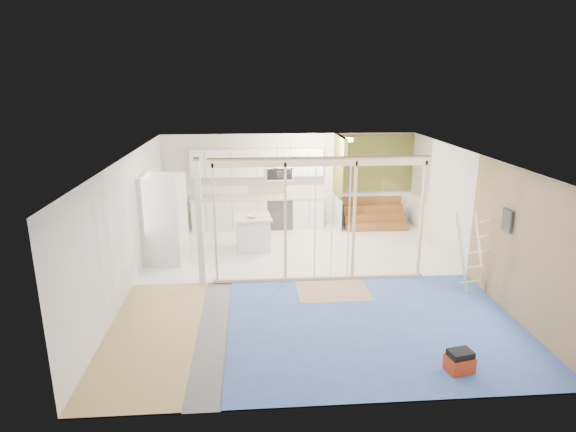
{
  "coord_description": "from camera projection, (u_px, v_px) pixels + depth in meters",
  "views": [
    {
      "loc": [
        -1.05,
        -9.21,
        4.07
      ],
      "look_at": [
        -0.3,
        0.6,
        1.24
      ],
      "focal_mm": 30.0,
      "sensor_mm": 36.0,
      "label": 1
    }
  ],
  "objects": [
    {
      "name": "room",
      "position": [
        305.0,
        221.0,
        9.67
      ],
      "size": [
        7.01,
        8.01,
        2.61
      ],
      "color": "slate",
      "rests_on": "ground"
    },
    {
      "name": "bowl",
      "position": [
        253.0,
        216.0,
        11.51
      ],
      "size": [
        0.24,
        0.24,
        0.06
      ],
      "primitive_type": "imported",
      "rotation": [
        0.0,
        0.0,
        0.01
      ],
      "color": "silver",
      "rests_on": "island"
    },
    {
      "name": "pot_rack",
      "position": [
        284.0,
        170.0,
        11.26
      ],
      "size": [
        0.52,
        0.52,
        0.72
      ],
      "color": "black",
      "rests_on": "room"
    },
    {
      "name": "ladder",
      "position": [
        473.0,
        252.0,
        9.25
      ],
      "size": [
        0.87,
        0.13,
        1.63
      ],
      "rotation": [
        0.0,
        0.0,
        -0.24
      ],
      "color": "#D4C481",
      "rests_on": "room"
    },
    {
      "name": "island",
      "position": [
        253.0,
        233.0,
        11.72
      ],
      "size": [
        0.94,
        0.94,
        0.85
      ],
      "rotation": [
        0.0,
        0.0,
        0.09
      ],
      "color": "silver",
      "rests_on": "room"
    },
    {
      "name": "green_partition",
      "position": [
        363.0,
        194.0,
        13.42
      ],
      "size": [
        2.25,
        1.51,
        2.6
      ],
      "color": "olive",
      "rests_on": "room"
    },
    {
      "name": "soap_bottle_b",
      "position": [
        308.0,
        193.0,
        13.23
      ],
      "size": [
        0.1,
        0.1,
        0.17
      ],
      "primitive_type": "imported",
      "rotation": [
        0.0,
        0.0,
        -0.43
      ],
      "color": "white",
      "rests_on": "base_cabinets"
    },
    {
      "name": "toolbox",
      "position": [
        460.0,
        362.0,
        6.86
      ],
      "size": [
        0.41,
        0.34,
        0.35
      ],
      "rotation": [
        0.0,
        0.0,
        0.2
      ],
      "color": "#B03010",
      "rests_on": "room"
    },
    {
      "name": "upper_cabinets",
      "position": [
        259.0,
        163.0,
        13.11
      ],
      "size": [
        3.6,
        0.41,
        0.85
      ],
      "color": "white",
      "rests_on": "room"
    },
    {
      "name": "electrical_panel",
      "position": [
        507.0,
        220.0,
        8.48
      ],
      "size": [
        0.04,
        0.3,
        0.4
      ],
      "primitive_type": "cube",
      "color": "#3C3D42",
      "rests_on": "room"
    },
    {
      "name": "sheathing_panel",
      "position": [
        526.0,
        251.0,
        8.0
      ],
      "size": [
        0.02,
        4.0,
        2.6
      ],
      "primitive_type": "cube",
      "color": "tan",
      "rests_on": "room"
    },
    {
      "name": "fridge",
      "position": [
        164.0,
        220.0,
        10.77
      ],
      "size": [
        0.97,
        0.94,
        2.02
      ],
      "rotation": [
        0.0,
        0.0,
        -0.11
      ],
      "color": "silver",
      "rests_on": "room"
    },
    {
      "name": "soap_bottle_a",
      "position": [
        199.0,
        192.0,
        13.06
      ],
      "size": [
        0.15,
        0.15,
        0.3
      ],
      "primitive_type": "imported",
      "rotation": [
        0.0,
        0.0,
        -0.43
      ],
      "color": "#B5BACA",
      "rests_on": "base_cabinets"
    },
    {
      "name": "ceiling_light",
      "position": [
        347.0,
        140.0,
        12.3
      ],
      "size": [
        0.32,
        0.32,
        0.08
      ],
      "primitive_type": "cylinder",
      "color": "#FFEABF",
      "rests_on": "room"
    },
    {
      "name": "base_cabinets",
      "position": [
        232.0,
        216.0,
        13.0
      ],
      "size": [
        4.45,
        2.24,
        0.93
      ],
      "color": "white",
      "rests_on": "room"
    },
    {
      "name": "floor_overlays",
      "position": [
        308.0,
        279.0,
        10.09
      ],
      "size": [
        7.0,
        8.0,
        0.03
      ],
      "color": "white",
      "rests_on": "room"
    },
    {
      "name": "stud_frame",
      "position": [
        292.0,
        206.0,
        9.56
      ],
      "size": [
        4.66,
        0.14,
        2.6
      ],
      "color": "beige",
      "rests_on": "room"
    }
  ]
}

